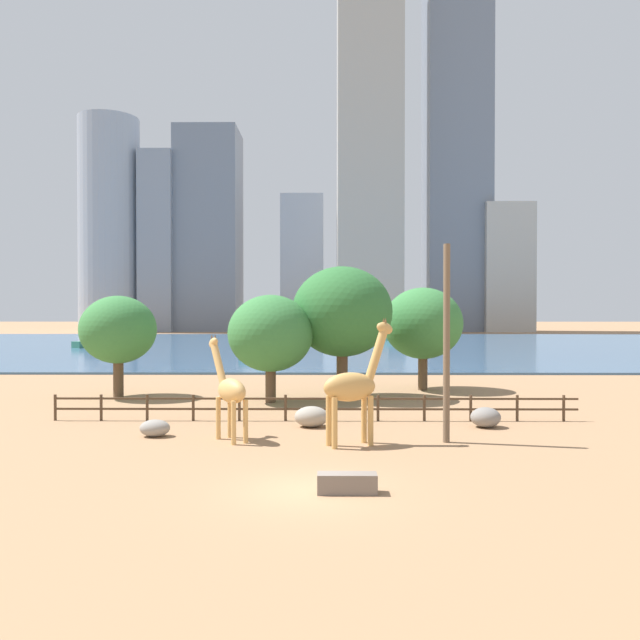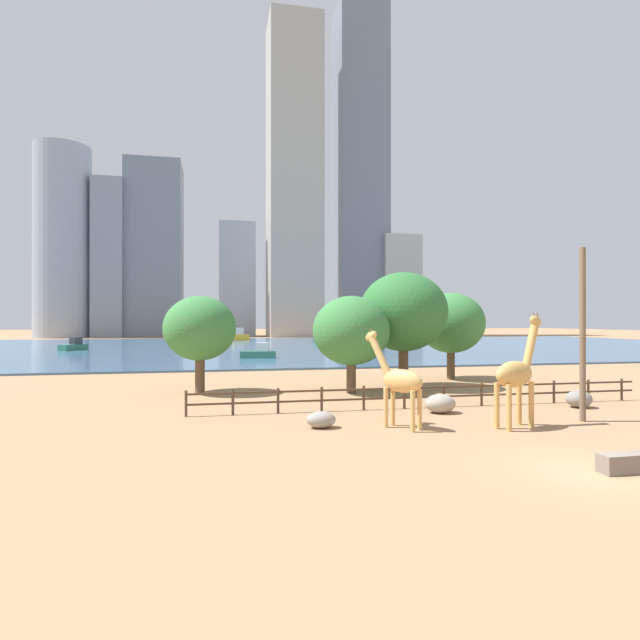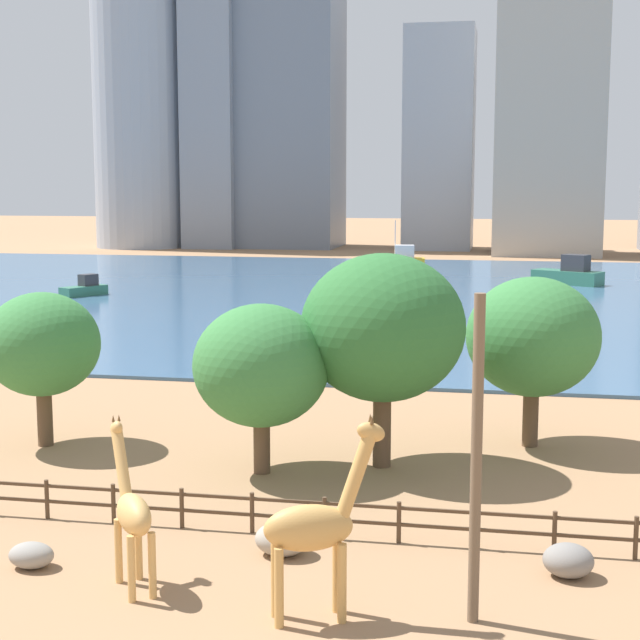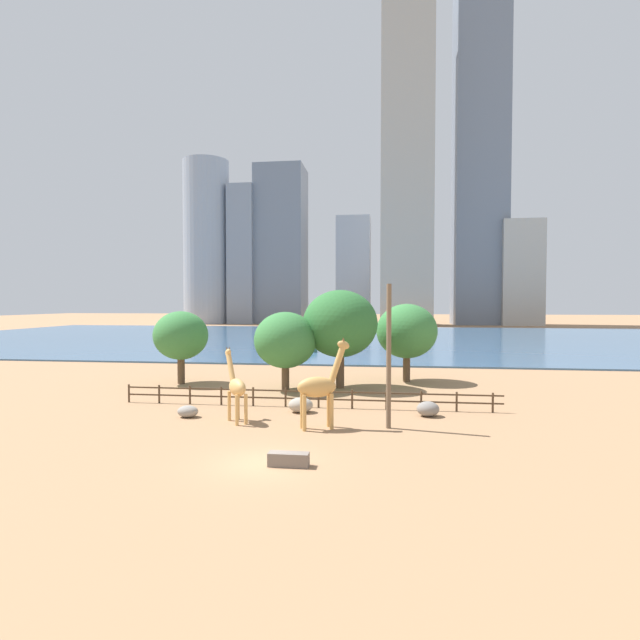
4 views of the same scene
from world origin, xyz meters
name	(u,v)px [view 4 (image 4 of 4)]	position (x,y,z in m)	size (l,w,h in m)	color
ground_plane	(359,338)	(0.00, 80.00, 0.00)	(400.00, 400.00, 0.00)	#9E7551
harbor_water	(359,338)	(0.00, 77.00, 0.10)	(180.00, 86.00, 0.20)	#3D6084
giraffe_tall	(236,387)	(-3.55, 7.33, 2.12)	(2.28, 2.83, 4.46)	tan
giraffe_companion	(320,387)	(1.65, 6.39, 2.42)	(3.14, 1.72, 5.21)	tan
utility_pole	(389,356)	(5.54, 7.01, 4.13)	(0.28, 0.28, 8.27)	brown
boulder_near_fence	(428,409)	(8.04, 10.33, 0.47)	(1.41, 1.26, 0.95)	gray
boulder_by_pole	(301,405)	(-0.15, 10.38, 0.49)	(1.61, 1.30, 0.97)	gray
boulder_small	(188,411)	(-6.94, 8.08, 0.37)	(1.32, 0.99, 0.74)	gray
feeding_trough	(289,459)	(1.15, -0.25, 0.30)	(1.80, 0.60, 0.60)	#72665B
enclosure_fence	(305,396)	(-0.14, 12.00, 0.76)	(26.12, 0.14, 1.30)	#4C3826
tree_left_large	(285,340)	(-2.77, 18.28, 4.11)	(5.11, 5.11, 6.43)	brown
tree_center_broad	(181,336)	(-12.60, 20.33, 4.26)	(4.77, 4.77, 6.43)	brown
tree_right_tall	(407,331)	(7.24, 24.08, 4.59)	(5.47, 5.47, 7.07)	brown
tree_left_small	(340,324)	(1.56, 20.01, 5.40)	(6.28, 6.28, 8.25)	brown
boat_ferry	(302,347)	(-6.43, 47.93, 0.84)	(4.49, 2.31, 1.88)	#337259
boat_sailboat	(184,335)	(-33.37, 70.04, 0.88)	(3.58, 4.80, 2.01)	#337259
boat_tug	(419,329)	(12.44, 89.41, 1.27)	(7.55, 5.76, 3.17)	#337259
boat_barge	(336,326)	(-7.30, 105.01, 1.20)	(6.91, 3.26, 5.99)	gold
skyline_tower_needle	(281,246)	(-30.27, 146.23, 26.46)	(16.19, 15.59, 52.92)	slate
skyline_block_central	(354,271)	(-5.44, 145.63, 17.65)	(10.98, 12.42, 35.29)	#939EAD
skyline_tower_glass	(480,156)	(34.91, 145.16, 53.93)	(16.16, 14.60, 107.86)	slate
skyline_block_left	(521,273)	(46.80, 140.11, 16.28)	(12.44, 8.23, 32.56)	#B7B2A8
skyline_block_right	(206,243)	(-54.83, 140.64, 27.26)	(15.28, 15.28, 54.52)	#939EAD
skyline_tower_short	(244,255)	(-42.40, 142.60, 23.01)	(8.59, 11.88, 46.03)	gray
skyline_block_wide	(407,170)	(11.45, 136.57, 48.07)	(15.75, 15.60, 96.13)	#ADA89E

